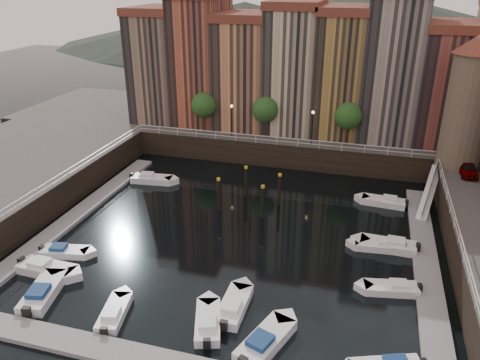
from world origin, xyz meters
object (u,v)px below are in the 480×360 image
(mooring_pilings, at_px, (252,192))
(car_a, at_px, (467,170))
(corner_tower, at_px, (470,100))
(boat_left_1, at_px, (64,251))
(boat_left_4, at_px, (151,179))
(boat_left_0, at_px, (46,269))
(gangway, at_px, (430,190))

(mooring_pilings, relative_size, car_a, 1.52)
(mooring_pilings, bearing_deg, corner_tower, 25.20)
(boat_left_1, height_order, boat_left_4, boat_left_4)
(boat_left_0, xyz_separation_m, boat_left_1, (-0.21, 2.66, -0.06))
(boat_left_0, bearing_deg, gangway, 36.55)
(gangway, bearing_deg, mooring_pilings, -163.87)
(boat_left_4, bearing_deg, car_a, 0.59)
(boat_left_0, bearing_deg, mooring_pilings, 52.83)
(boat_left_1, bearing_deg, car_a, 19.70)
(boat_left_1, bearing_deg, mooring_pilings, 33.94)
(mooring_pilings, relative_size, boat_left_1, 1.38)
(boat_left_0, distance_m, car_a, 40.72)
(boat_left_4, height_order, car_a, car_a)
(boat_left_1, bearing_deg, corner_tower, 23.04)
(boat_left_1, xyz_separation_m, boat_left_4, (0.36, 15.88, 0.05))
(mooring_pilings, distance_m, boat_left_1, 18.47)
(boat_left_0, distance_m, boat_left_4, 18.54)
(boat_left_4, bearing_deg, corner_tower, 4.76)
(boat_left_4, distance_m, car_a, 33.85)
(corner_tower, xyz_separation_m, boat_left_4, (-32.84, -6.66, -9.81))
(boat_left_4, bearing_deg, boat_left_1, -98.01)
(corner_tower, xyz_separation_m, gangway, (-2.90, -4.50, -8.28))
(boat_left_0, relative_size, boat_left_4, 1.01)
(boat_left_0, relative_size, boat_left_1, 1.17)
(mooring_pilings, distance_m, car_a, 22.05)
(gangway, distance_m, boat_left_1, 35.30)
(mooring_pilings, xyz_separation_m, car_a, (20.77, 7.12, 2.02))
(boat_left_0, bearing_deg, corner_tower, 39.40)
(gangway, distance_m, mooring_pilings, 18.00)
(corner_tower, xyz_separation_m, boat_left_0, (-33.00, -25.20, -9.80))
(corner_tower, xyz_separation_m, mooring_pilings, (-20.19, -9.50, -8.54))
(boat_left_4, bearing_deg, gangway, -2.57)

